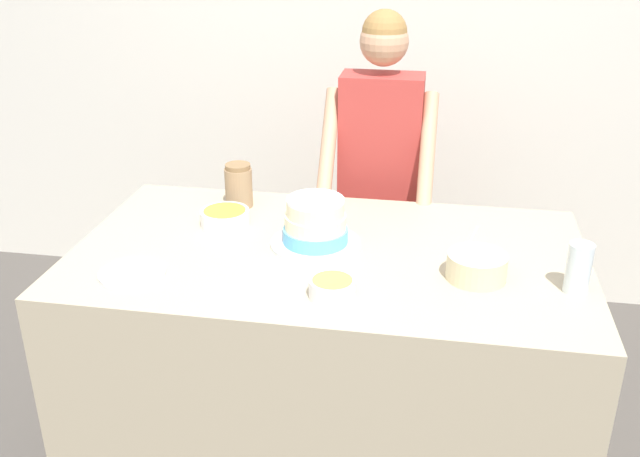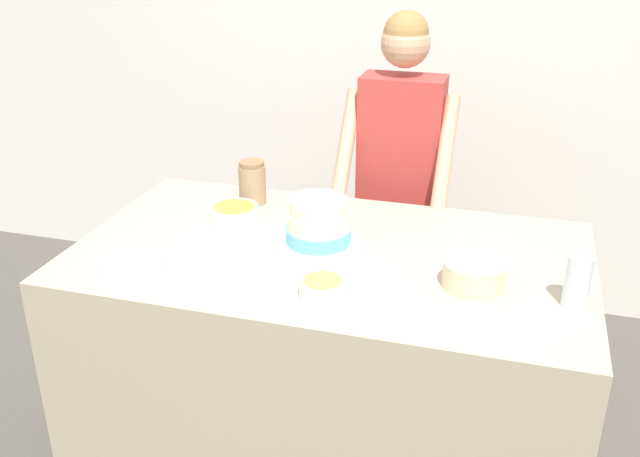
# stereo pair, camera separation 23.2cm
# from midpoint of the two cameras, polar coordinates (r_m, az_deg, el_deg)

# --- Properties ---
(wall_back) EXTENTS (10.00, 0.05, 2.60)m
(wall_back) POSITION_cam_midpoint_polar(r_m,az_deg,el_deg) (3.74, 2.81, 13.59)
(wall_back) COLOR silver
(wall_back) RESTS_ON ground_plane
(counter) EXTENTS (1.72, 0.97, 0.94)m
(counter) POSITION_cam_midpoint_polar(r_m,az_deg,el_deg) (2.64, -1.92, -10.99)
(counter) COLOR tan
(counter) RESTS_ON ground_plane
(person_baker) EXTENTS (0.46, 0.45, 1.63)m
(person_baker) POSITION_cam_midpoint_polar(r_m,az_deg,el_deg) (3.03, 2.61, 5.32)
(person_baker) COLOR #2D2D38
(person_baker) RESTS_ON ground_plane
(cake) EXTENTS (0.31, 0.31, 0.17)m
(cake) POSITION_cam_midpoint_polar(r_m,az_deg,el_deg) (2.42, -3.11, 0.27)
(cake) COLOR silver
(cake) RESTS_ON counter
(frosting_bowl_yellow) EXTENTS (0.14, 0.14, 0.06)m
(frosting_bowl_yellow) POSITION_cam_midpoint_polar(r_m,az_deg,el_deg) (2.11, -2.17, -4.81)
(frosting_bowl_yellow) COLOR white
(frosting_bowl_yellow) RESTS_ON counter
(frosting_bowl_white) EXTENTS (0.19, 0.19, 0.14)m
(frosting_bowl_white) POSITION_cam_midpoint_polar(r_m,az_deg,el_deg) (2.23, 9.56, -2.99)
(frosting_bowl_white) COLOR beige
(frosting_bowl_white) RESTS_ON counter
(frosting_bowl_orange) EXTENTS (0.18, 0.18, 0.06)m
(frosting_bowl_orange) POSITION_cam_midpoint_polar(r_m,az_deg,el_deg) (2.62, -10.14, 0.87)
(frosting_bowl_orange) COLOR white
(frosting_bowl_orange) RESTS_ON counter
(drinking_glass) EXTENTS (0.07, 0.07, 0.16)m
(drinking_glass) POSITION_cam_midpoint_polar(r_m,az_deg,el_deg) (2.21, 17.21, -3.14)
(drinking_glass) COLOR silver
(drinking_glass) RESTS_ON counter
(ceramic_plate) EXTENTS (0.21, 0.21, 0.01)m
(ceramic_plate) POSITION_cam_midpoint_polar(r_m,az_deg,el_deg) (2.35, -17.56, -3.49)
(ceramic_plate) COLOR silver
(ceramic_plate) RESTS_ON counter
(stoneware_jar) EXTENTS (0.10, 0.10, 0.17)m
(stoneware_jar) POSITION_cam_midpoint_polar(r_m,az_deg,el_deg) (2.76, -8.93, 3.37)
(stoneware_jar) COLOR #9E7F5B
(stoneware_jar) RESTS_ON counter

